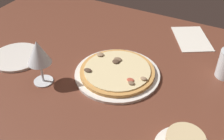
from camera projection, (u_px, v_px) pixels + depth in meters
dining_table at (107, 83)px, 97.44cm from camera, size 150.00×110.00×4.00cm
pizza_main at (117, 72)px, 97.03cm from camera, size 29.86×29.86×3.36cm
wine_glass_near at (38, 54)px, 87.90cm from camera, size 7.90×7.90×16.13cm
side_plate at (17, 57)px, 105.83cm from camera, size 19.12×19.12×0.90cm
paper_menu at (192, 39)px, 116.99cm from camera, size 21.56×24.02×0.30cm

